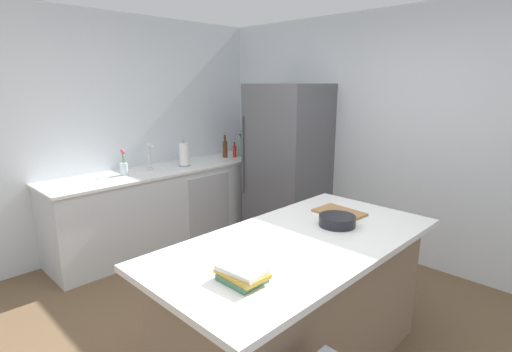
{
  "coord_description": "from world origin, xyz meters",
  "views": [
    {
      "loc": [
        1.74,
        -1.68,
        1.86
      ],
      "look_at": [
        -0.77,
        0.87,
        1.0
      ],
      "focal_mm": 27.23,
      "sensor_mm": 36.0,
      "label": 1
    }
  ],
  "objects_px": {
    "cutting_board": "(339,212)",
    "flower_vase": "(124,167)",
    "whiskey_bottle": "(242,146)",
    "mixing_bowl": "(337,221)",
    "paper_towel_roll": "(184,155)",
    "gin_bottle": "(240,147)",
    "sink_faucet": "(150,156)",
    "syrup_bottle": "(225,149)",
    "refrigerator": "(288,163)",
    "soda_bottle": "(243,146)",
    "kitchen_island": "(298,303)",
    "hot_sauce_bottle": "(235,151)",
    "cookbook_stack": "(242,274)"
  },
  "relations": [
    {
      "from": "cutting_board",
      "to": "flower_vase",
      "type": "bearing_deg",
      "value": -167.39
    },
    {
      "from": "whiskey_bottle",
      "to": "mixing_bowl",
      "type": "height_order",
      "value": "whiskey_bottle"
    },
    {
      "from": "paper_towel_roll",
      "to": "gin_bottle",
      "type": "height_order",
      "value": "paper_towel_roll"
    },
    {
      "from": "sink_faucet",
      "to": "whiskey_bottle",
      "type": "height_order",
      "value": "sink_faucet"
    },
    {
      "from": "whiskey_bottle",
      "to": "syrup_bottle",
      "type": "distance_m",
      "value": 0.37
    },
    {
      "from": "sink_faucet",
      "to": "paper_towel_roll",
      "type": "relative_size",
      "value": 0.96
    },
    {
      "from": "sink_faucet",
      "to": "mixing_bowl",
      "type": "relative_size",
      "value": 1.19
    },
    {
      "from": "flower_vase",
      "to": "cutting_board",
      "type": "xyz_separation_m",
      "value": [
        2.34,
        0.52,
        -0.08
      ]
    },
    {
      "from": "refrigerator",
      "to": "paper_towel_roll",
      "type": "bearing_deg",
      "value": -132.74
    },
    {
      "from": "refrigerator",
      "to": "soda_bottle",
      "type": "relative_size",
      "value": 5.77
    },
    {
      "from": "paper_towel_roll",
      "to": "syrup_bottle",
      "type": "xyz_separation_m",
      "value": [
        -0.07,
        0.7,
        -0.02
      ]
    },
    {
      "from": "sink_faucet",
      "to": "soda_bottle",
      "type": "height_order",
      "value": "soda_bottle"
    },
    {
      "from": "paper_towel_roll",
      "to": "syrup_bottle",
      "type": "distance_m",
      "value": 0.7
    },
    {
      "from": "soda_bottle",
      "to": "syrup_bottle",
      "type": "xyz_separation_m",
      "value": [
        -0.06,
        -0.28,
        -0.01
      ]
    },
    {
      "from": "kitchen_island",
      "to": "gin_bottle",
      "type": "relative_size",
      "value": 6.67
    },
    {
      "from": "sink_faucet",
      "to": "hot_sauce_bottle",
      "type": "bearing_deg",
      "value": 84.53
    },
    {
      "from": "cookbook_stack",
      "to": "whiskey_bottle",
      "type": "bearing_deg",
      "value": 136.58
    },
    {
      "from": "refrigerator",
      "to": "syrup_bottle",
      "type": "bearing_deg",
      "value": -167.29
    },
    {
      "from": "refrigerator",
      "to": "whiskey_bottle",
      "type": "bearing_deg",
      "value": 170.4
    },
    {
      "from": "soda_bottle",
      "to": "sink_faucet",
      "type": "bearing_deg",
      "value": -93.68
    },
    {
      "from": "paper_towel_roll",
      "to": "whiskey_bottle",
      "type": "bearing_deg",
      "value": 97.13
    },
    {
      "from": "soda_bottle",
      "to": "syrup_bottle",
      "type": "bearing_deg",
      "value": -101.52
    },
    {
      "from": "paper_towel_roll",
      "to": "hot_sauce_bottle",
      "type": "height_order",
      "value": "paper_towel_roll"
    },
    {
      "from": "kitchen_island",
      "to": "soda_bottle",
      "type": "xyz_separation_m",
      "value": [
        -2.38,
        1.77,
        0.57
      ]
    },
    {
      "from": "sink_faucet",
      "to": "soda_bottle",
      "type": "relative_size",
      "value": 0.93
    },
    {
      "from": "sink_faucet",
      "to": "mixing_bowl",
      "type": "bearing_deg",
      "value": -0.7
    },
    {
      "from": "paper_towel_roll",
      "to": "soda_bottle",
      "type": "distance_m",
      "value": 0.97
    },
    {
      "from": "paper_towel_roll",
      "to": "cutting_board",
      "type": "bearing_deg",
      "value": -5.0
    },
    {
      "from": "mixing_bowl",
      "to": "cutting_board",
      "type": "height_order",
      "value": "mixing_bowl"
    },
    {
      "from": "sink_faucet",
      "to": "flower_vase",
      "type": "relative_size",
      "value": 1.07
    },
    {
      "from": "kitchen_island",
      "to": "soda_bottle",
      "type": "height_order",
      "value": "soda_bottle"
    },
    {
      "from": "kitchen_island",
      "to": "flower_vase",
      "type": "distance_m",
      "value": 2.5
    },
    {
      "from": "flower_vase",
      "to": "hot_sauce_bottle",
      "type": "bearing_deg",
      "value": 86.63
    },
    {
      "from": "soda_bottle",
      "to": "cutting_board",
      "type": "distance_m",
      "value": 2.57
    },
    {
      "from": "whiskey_bottle",
      "to": "hot_sauce_bottle",
      "type": "relative_size",
      "value": 1.32
    },
    {
      "from": "sink_faucet",
      "to": "hot_sauce_bottle",
      "type": "relative_size",
      "value": 1.48
    },
    {
      "from": "paper_towel_roll",
      "to": "flower_vase",
      "type": "bearing_deg",
      "value": -96.13
    },
    {
      "from": "flower_vase",
      "to": "paper_towel_roll",
      "type": "height_order",
      "value": "paper_towel_roll"
    },
    {
      "from": "sink_faucet",
      "to": "whiskey_bottle",
      "type": "xyz_separation_m",
      "value": [
        -0.03,
        1.46,
        -0.05
      ]
    },
    {
      "from": "kitchen_island",
      "to": "syrup_bottle",
      "type": "xyz_separation_m",
      "value": [
        -2.43,
        1.49,
        0.56
      ]
    },
    {
      "from": "gin_bottle",
      "to": "mixing_bowl",
      "type": "distance_m",
      "value": 2.72
    },
    {
      "from": "syrup_bottle",
      "to": "sink_faucet",
      "type": "bearing_deg",
      "value": -91.65
    },
    {
      "from": "kitchen_island",
      "to": "whiskey_bottle",
      "type": "height_order",
      "value": "whiskey_bottle"
    },
    {
      "from": "kitchen_island",
      "to": "gin_bottle",
      "type": "height_order",
      "value": "gin_bottle"
    },
    {
      "from": "soda_bottle",
      "to": "mixing_bowl",
      "type": "bearing_deg",
      "value": -30.16
    },
    {
      "from": "hot_sauce_bottle",
      "to": "cookbook_stack",
      "type": "relative_size",
      "value": 0.81
    },
    {
      "from": "kitchen_island",
      "to": "cutting_board",
      "type": "height_order",
      "value": "cutting_board"
    },
    {
      "from": "refrigerator",
      "to": "paper_towel_roll",
      "type": "xyz_separation_m",
      "value": [
        -0.83,
        -0.9,
        0.11
      ]
    },
    {
      "from": "paper_towel_roll",
      "to": "gin_bottle",
      "type": "xyz_separation_m",
      "value": [
        0.01,
        0.89,
        -0.01
      ]
    },
    {
      "from": "flower_vase",
      "to": "whiskey_bottle",
      "type": "distance_m",
      "value": 1.79
    }
  ]
}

